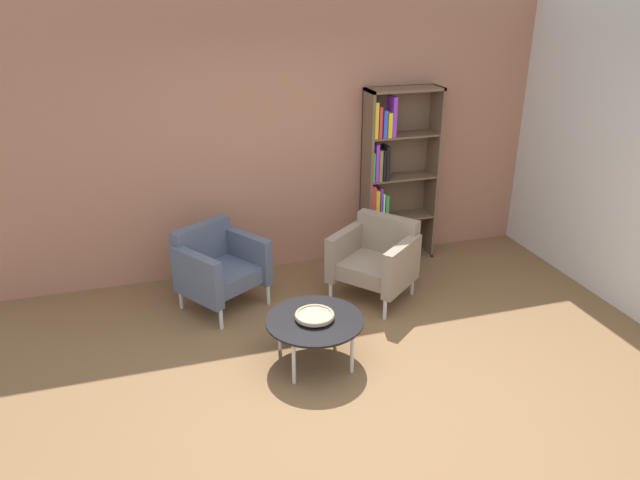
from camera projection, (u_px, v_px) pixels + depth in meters
name	position (u px, v px, depth m)	size (l,w,h in m)	color
ground_plane	(364.00, 394.00, 4.60)	(8.32, 8.32, 0.00)	brown
brick_back_panel	(283.00, 134.00, 6.18)	(6.40, 0.12, 2.90)	#A87056
bookshelf_tall	(391.00, 179.00, 6.51)	(0.80, 0.30, 1.90)	brown
coffee_table_low	(315.00, 322.00, 4.86)	(0.80, 0.80, 0.40)	black
decorative_bowl	(315.00, 315.00, 4.84)	(0.32, 0.32, 0.05)	tan
armchair_by_bookshelf	(376.00, 258.00, 5.88)	(0.94, 0.95, 0.78)	gray
armchair_spare_guest	(218.00, 265.00, 5.72)	(0.94, 0.92, 0.78)	#4C566B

